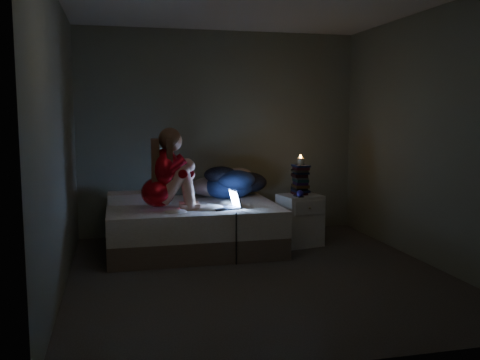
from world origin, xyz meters
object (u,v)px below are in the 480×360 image
object	(u,v)px
nightstand	(300,220)
woman	(157,169)
phone	(296,196)
laptop	(225,199)
bed	(193,227)
candle	(301,161)

from	to	relation	value
nightstand	woman	bearing A→B (deg)	174.43
woman	phone	xyz separation A→B (m)	(1.59, 0.05, -0.36)
laptop	nightstand	world-z (taller)	laptop
bed	phone	bearing A→B (deg)	-9.73
laptop	phone	world-z (taller)	laptop
bed	candle	size ratio (longest dim) A/B	23.81
nightstand	candle	size ratio (longest dim) A/B	7.51
woman	laptop	size ratio (longest dim) A/B	2.94
bed	phone	distance (m)	1.25
nightstand	candle	xyz separation A→B (m)	(0.01, 0.04, 0.70)
candle	nightstand	bearing A→B (deg)	-109.77
woman	nightstand	world-z (taller)	woman
candle	phone	world-z (taller)	candle
nightstand	candle	world-z (taller)	candle
woman	candle	xyz separation A→B (m)	(1.69, 0.20, 0.03)
laptop	phone	bearing A→B (deg)	-3.99
woman	laptop	world-z (taller)	woman
bed	nightstand	world-z (taller)	nightstand
woman	phone	distance (m)	1.63
bed	nightstand	xyz separation A→B (m)	(1.27, -0.09, 0.04)
bed	phone	size ratio (longest dim) A/B	13.60
woman	candle	bearing A→B (deg)	9.68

